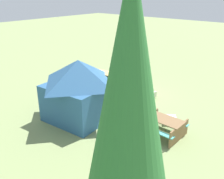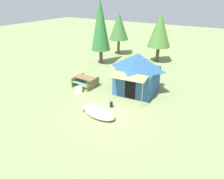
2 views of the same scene
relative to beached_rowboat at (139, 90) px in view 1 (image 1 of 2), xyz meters
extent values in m
plane|color=#81925A|center=(0.51, 0.85, -0.23)|extent=(80.00, 80.00, 0.00)
ellipsoid|color=beige|center=(0.01, 0.00, -0.01)|extent=(2.46, 1.50, 0.44)
ellipsoid|color=#4B4E42|center=(0.01, 0.00, 0.03)|extent=(2.26, 1.34, 0.16)
cube|color=beige|center=(0.47, -0.08, 0.17)|extent=(0.28, 0.88, 0.04)
cube|color=beige|center=(-0.44, 0.07, 0.17)|extent=(0.28, 0.88, 0.04)
cube|color=beige|center=(-1.03, 0.17, 0.01)|extent=(0.20, 0.74, 0.33)
cube|color=#2B5885|center=(0.47, 4.35, 0.67)|extent=(3.00, 3.00, 1.80)
pyramid|color=#2B5885|center=(0.47, 4.35, 2.14)|extent=(3.24, 3.23, 1.14)
cube|color=black|center=(0.59, 2.97, 0.53)|extent=(0.76, 0.10, 1.44)
cube|color=tan|center=(0.64, 2.48, 1.62)|extent=(2.56, 1.21, 0.16)
cylinder|color=gray|center=(1.83, 2.17, 0.62)|extent=(0.04, 0.04, 1.71)
cylinder|color=gray|center=(-0.48, 1.96, 0.62)|extent=(0.04, 0.04, 1.71)
cube|color=brown|center=(-3.41, 3.10, 0.52)|extent=(1.74, 0.87, 0.04)
cube|color=#4CACA6|center=(-3.42, 2.46, 0.24)|extent=(1.73, 0.29, 0.04)
cube|color=#4CACA6|center=(-3.40, 3.74, 0.24)|extent=(1.73, 0.29, 0.04)
cube|color=brown|center=(-4.17, 3.11, 0.14)|extent=(0.08, 1.54, 0.73)
cube|color=brown|center=(-2.65, 3.09, 0.14)|extent=(0.08, 1.54, 0.73)
cube|color=silver|center=(-3.21, 2.02, -0.03)|extent=(0.63, 0.60, 0.39)
cylinder|color=black|center=(0.09, 1.30, -0.05)|extent=(0.28, 0.28, 0.36)
cone|color=#2E7034|center=(-5.64, 8.66, 3.76)|extent=(1.88, 1.88, 5.05)
camera|label=1|loc=(-7.91, 11.75, 5.70)|focal=40.21mm
camera|label=2|loc=(6.35, -8.95, 6.61)|focal=33.77mm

